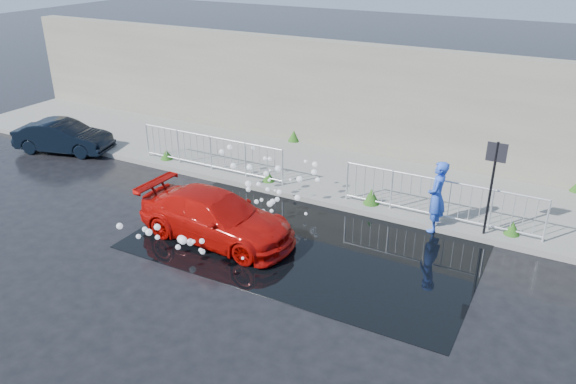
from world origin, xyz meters
name	(u,v)px	position (x,y,z in m)	size (l,w,h in m)	color
ground	(269,255)	(0.00, 0.00, 0.00)	(90.00, 90.00, 0.00)	black
pavement	(352,177)	(0.00, 5.00, 0.07)	(30.00, 4.00, 0.15)	slate
curb	(324,202)	(0.00, 3.00, 0.08)	(30.00, 0.25, 0.16)	slate
retaining_wall	(381,101)	(0.00, 7.20, 1.90)	(30.00, 0.60, 3.50)	#686557
puddle	(308,241)	(0.50, 1.00, 0.01)	(8.00, 5.00, 0.01)	black
sign_post	(493,174)	(4.20, 3.10, 1.72)	(0.45, 0.06, 2.50)	black
railing_left	(211,152)	(-4.00, 3.35, 0.74)	(5.05, 0.05, 1.10)	silver
railing_right	(439,198)	(3.00, 3.35, 0.74)	(5.05, 0.05, 1.10)	silver
weeds	(339,174)	(-0.21, 4.47, 0.33)	(12.17, 3.93, 0.44)	#184713
water_spray	(244,196)	(-1.43, 1.18, 0.69)	(3.52, 5.76, 1.00)	white
red_car	(216,217)	(-1.51, 0.08, 0.58)	(1.63, 4.00, 1.16)	#A70A06
dark_car	(63,137)	(-9.56, 2.60, 0.54)	(1.14, 3.27, 1.08)	black
person	(437,197)	(3.00, 3.00, 0.92)	(0.67, 0.44, 1.83)	blue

